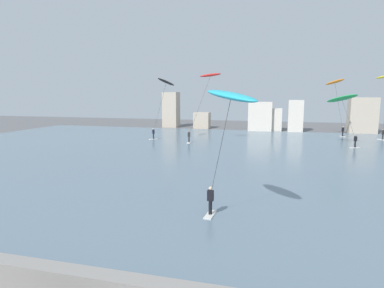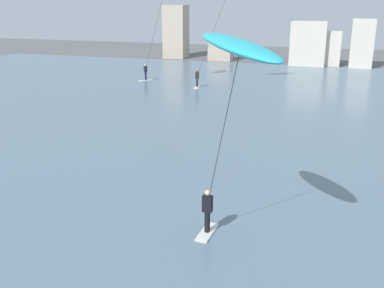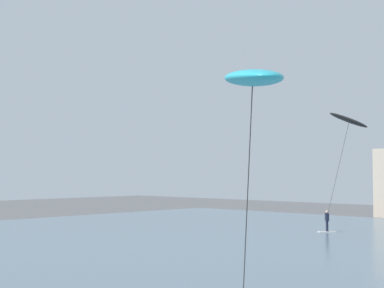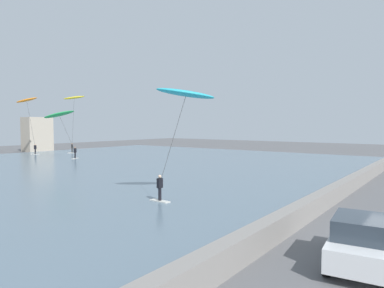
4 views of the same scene
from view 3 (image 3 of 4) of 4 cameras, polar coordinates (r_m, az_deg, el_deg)
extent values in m
cube|color=silver|center=(46.44, 12.97, -8.29)|extent=(1.21, 1.37, 0.06)
cylinder|color=#191E33|center=(46.40, 12.97, -7.78)|extent=(0.20, 0.20, 0.78)
cube|color=#191E33|center=(46.35, 12.96, -6.93)|extent=(0.40, 0.38, 0.60)
sphere|color=beige|center=(46.32, 12.95, -6.42)|extent=(0.20, 0.20, 0.20)
cylinder|color=#333333|center=(45.30, 13.95, -2.56)|extent=(2.39, 0.77, 7.14)
ellipsoid|color=black|center=(44.57, 14.98, 2.24)|extent=(2.27, 3.84, 1.52)
cylinder|color=#333333|center=(13.79, 5.37, -5.95)|extent=(1.23, 1.13, 5.41)
ellipsoid|color=#28B2C6|center=(13.13, 5.88, 6.38)|extent=(3.50, 3.36, 0.88)
camera|label=1|loc=(8.56, -93.26, 15.03)|focal=31.04mm
camera|label=2|loc=(6.79, -71.85, 29.32)|focal=42.92mm
camera|label=4|loc=(24.90, -52.89, -1.30)|focal=32.21mm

